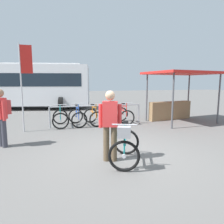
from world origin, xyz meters
TOP-DOWN VIEW (x-y plane):
  - ground_plane at (0.00, 0.00)m, footprint 80.00×80.00m
  - bike_rack_rail at (0.20, 3.67)m, footprint 3.91×0.19m
  - racked_bike_teal at (-1.30, 3.90)m, footprint 0.72×1.13m
  - racked_bike_blue at (-0.60, 3.87)m, footprint 0.66×1.09m
  - racked_bike_orange at (0.10, 3.85)m, footprint 0.72×1.14m
  - racked_bike_black at (0.80, 3.82)m, footprint 0.78×1.18m
  - racked_bike_red at (1.50, 3.80)m, footprint 0.77×1.17m
  - featured_bicycle at (-0.18, -0.57)m, footprint 1.04×1.26m
  - person_with_featured_bike at (-0.44, -0.30)m, footprint 0.50×0.31m
  - pedestrian_with_backpack at (-3.02, 1.65)m, footprint 0.45×0.48m
  - bus_distant at (-3.79, 10.87)m, footprint 10.31×4.90m
  - market_stall at (4.05, 3.54)m, footprint 3.34×2.64m
  - banner_flag at (-2.53, 3.40)m, footprint 0.45×0.05m

SIDE VIEW (x-z plane):
  - ground_plane at x=0.00m, z-range 0.00..0.00m
  - racked_bike_teal at x=-1.30m, z-range -0.12..0.85m
  - racked_bike_red at x=1.50m, z-range -0.12..0.86m
  - racked_bike_blue at x=-0.60m, z-range -0.12..0.85m
  - racked_bike_orange at x=0.10m, z-range -0.12..0.86m
  - racked_bike_black at x=0.80m, z-range -0.12..0.86m
  - featured_bicycle at x=-0.18m, z-range -0.04..0.93m
  - bike_rack_rail at x=0.20m, z-range 0.25..1.12m
  - person_with_featured_bike at x=-0.44m, z-range 0.09..1.73m
  - pedestrian_with_backpack at x=-3.02m, z-range 0.12..1.76m
  - market_stall at x=4.05m, z-range 0.24..2.54m
  - bus_distant at x=-3.79m, z-range 0.20..3.28m
  - banner_flag at x=-2.53m, z-range 0.63..3.83m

